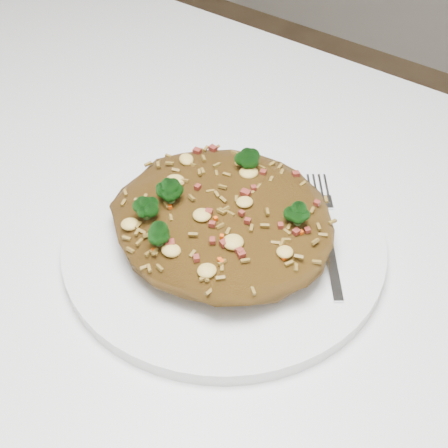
{
  "coord_description": "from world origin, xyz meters",
  "views": [
    {
      "loc": [
        0.3,
        -0.29,
        1.17
      ],
      "look_at": [
        0.06,
        0.03,
        0.78
      ],
      "focal_mm": 50.0,
      "sensor_mm": 36.0,
      "label": 1
    }
  ],
  "objects": [
    {
      "name": "dining_table",
      "position": [
        0.0,
        0.0,
        0.66
      ],
      "size": [
        1.2,
        0.8,
        0.75
      ],
      "color": "white",
      "rests_on": "ground"
    },
    {
      "name": "plate",
      "position": [
        0.06,
        0.03,
        0.76
      ],
      "size": [
        0.29,
        0.29,
        0.01
      ],
      "primitive_type": "cylinder",
      "color": "white",
      "rests_on": "dining_table"
    },
    {
      "name": "fork",
      "position": [
        0.14,
        0.08,
        0.77
      ],
      "size": [
        0.11,
        0.14,
        0.0
      ],
      "rotation": [
        0.0,
        0.0,
        -0.92
      ],
      "color": "silver",
      "rests_on": "plate"
    },
    {
      "name": "fried_rice",
      "position": [
        0.06,
        0.03,
        0.79
      ],
      "size": [
        0.2,
        0.19,
        0.07
      ],
      "color": "brown",
      "rests_on": "plate"
    }
  ]
}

